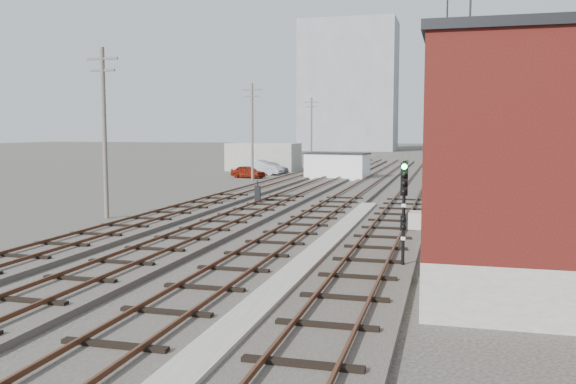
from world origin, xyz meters
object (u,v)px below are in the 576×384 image
(car_grey, at_px, (272,168))
(car_red, at_px, (248,172))
(switch_stand, at_px, (258,194))
(signal_mast, at_px, (404,208))
(site_trailer, at_px, (337,166))
(car_silver, at_px, (261,167))

(car_grey, bearing_deg, car_red, -157.06)
(switch_stand, relative_size, car_grey, 0.36)
(signal_mast, bearing_deg, site_trailer, 103.49)
(signal_mast, height_order, car_red, signal_mast)
(car_red, bearing_deg, car_silver, 20.15)
(site_trailer, height_order, car_silver, site_trailer)
(signal_mast, relative_size, car_grey, 0.90)
(signal_mast, bearing_deg, switch_stand, 122.50)
(site_trailer, distance_m, car_red, 8.84)
(site_trailer, bearing_deg, signal_mast, -66.34)
(switch_stand, distance_m, car_grey, 29.55)
(signal_mast, xyz_separation_m, car_red, (-17.79, 36.86, -1.49))
(switch_stand, bearing_deg, car_silver, 100.55)
(site_trailer, bearing_deg, car_grey, 150.77)
(car_silver, bearing_deg, signal_mast, -149.80)
(site_trailer, height_order, car_grey, site_trailer)
(switch_stand, distance_m, car_red, 22.31)
(signal_mast, distance_m, site_trailer, 38.60)
(car_red, bearing_deg, car_grey, 16.82)
(car_silver, bearing_deg, site_trailer, -106.65)
(car_red, relative_size, car_grey, 0.89)
(car_grey, bearing_deg, car_silver, -161.83)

